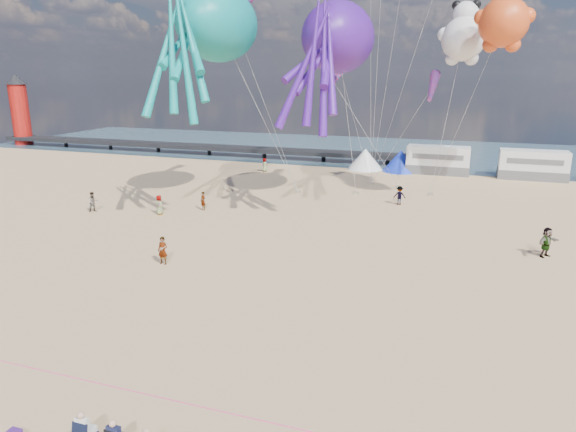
% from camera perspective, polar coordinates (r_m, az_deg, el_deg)
% --- Properties ---
extents(ground, '(120.00, 120.00, 0.00)m').
position_cam_1_polar(ground, '(22.62, -5.88, -12.78)').
color(ground, '#DDB37F').
rests_on(ground, ground).
extents(water, '(120.00, 120.00, 0.00)m').
position_cam_1_polar(water, '(74.25, 12.23, 7.02)').
color(water, '#324F61').
rests_on(water, ground).
extents(pier, '(60.00, 3.00, 0.50)m').
position_cam_1_polar(pier, '(72.61, -11.58, 7.65)').
color(pier, black).
rests_on(pier, ground).
extents(lighthouse, '(2.60, 2.60, 9.00)m').
position_cam_1_polar(lighthouse, '(89.71, -27.59, 9.94)').
color(lighthouse, '#A5140F').
rests_on(lighthouse, ground).
extents(motorhome_0, '(6.60, 2.50, 3.00)m').
position_cam_1_polar(motorhome_0, '(58.76, 16.31, 5.99)').
color(motorhome_0, silver).
rests_on(motorhome_0, ground).
extents(motorhome_1, '(6.60, 2.50, 3.00)m').
position_cam_1_polar(motorhome_1, '(59.11, 25.56, 5.14)').
color(motorhome_1, silver).
rests_on(motorhome_1, ground).
extents(tent_white, '(4.00, 4.00, 2.40)m').
position_cam_1_polar(tent_white, '(59.69, 8.58, 6.30)').
color(tent_white, white).
rests_on(tent_white, ground).
extents(tent_blue, '(4.00, 4.00, 2.40)m').
position_cam_1_polar(tent_blue, '(59.11, 12.41, 6.02)').
color(tent_blue, '#1933CC').
rests_on(tent_blue, ground).
extents(rope_line, '(34.00, 0.03, 0.03)m').
position_cam_1_polar(rope_line, '(18.88, -12.59, -19.37)').
color(rope_line, '#F2338C').
rests_on(rope_line, ground).
extents(standing_person, '(0.61, 0.41, 1.64)m').
position_cam_1_polar(standing_person, '(30.55, -13.74, -3.75)').
color(standing_person, tan).
rests_on(standing_person, ground).
extents(beachgoer_0, '(0.60, 0.66, 1.52)m').
position_cam_1_polar(beachgoer_0, '(57.74, -2.61, 5.70)').
color(beachgoer_0, '#7F6659').
rests_on(beachgoer_0, ground).
extents(beachgoer_1, '(0.86, 0.94, 1.61)m').
position_cam_1_polar(beachgoer_1, '(43.66, -20.83, 1.47)').
color(beachgoer_1, '#7F6659').
rests_on(beachgoer_1, ground).
extents(beachgoer_2, '(0.85, 0.70, 1.59)m').
position_cam_1_polar(beachgoer_2, '(44.01, 12.29, 2.24)').
color(beachgoer_2, '#7F6659').
rests_on(beachgoer_2, ground).
extents(beachgoer_4, '(1.06, 1.11, 1.84)m').
position_cam_1_polar(beachgoer_4, '(34.49, 26.80, -2.62)').
color(beachgoer_4, '#7F6659').
rests_on(beachgoer_4, ground).
extents(beachgoer_5, '(1.44, 1.04, 1.50)m').
position_cam_1_polar(beachgoer_5, '(41.92, -9.42, 1.67)').
color(beachgoer_5, '#7F6659').
rests_on(beachgoer_5, ground).
extents(beachgoer_6, '(0.60, 0.67, 1.54)m').
position_cam_1_polar(beachgoer_6, '(41.28, -14.10, 1.21)').
color(beachgoer_6, '#7F6659').
rests_on(beachgoer_6, ground).
extents(sandbag_a, '(0.50, 0.35, 0.22)m').
position_cam_1_polar(sandbag_a, '(47.15, 1.11, 2.64)').
color(sandbag_a, gray).
rests_on(sandbag_a, ground).
extents(sandbag_b, '(0.50, 0.35, 0.22)m').
position_cam_1_polar(sandbag_b, '(47.38, 7.57, 2.57)').
color(sandbag_b, gray).
rests_on(sandbag_b, ground).
extents(sandbag_c, '(0.50, 0.35, 0.22)m').
position_cam_1_polar(sandbag_c, '(48.19, 15.53, 2.34)').
color(sandbag_c, gray).
rests_on(sandbag_c, ground).
extents(sandbag_d, '(0.50, 0.35, 0.22)m').
position_cam_1_polar(sandbag_d, '(50.54, 12.15, 3.17)').
color(sandbag_d, gray).
rests_on(sandbag_d, ground).
extents(sandbag_e, '(0.50, 0.35, 0.22)m').
position_cam_1_polar(sandbag_e, '(51.42, 9.19, 3.53)').
color(sandbag_e, gray).
rests_on(sandbag_e, ground).
extents(kite_octopus_teal, '(8.75, 11.76, 12.36)m').
position_cam_1_polar(kite_octopus_teal, '(42.75, -7.84, 20.37)').
color(kite_octopus_teal, '#0F8B89').
extents(kite_octopus_purple, '(6.34, 11.24, 12.13)m').
position_cam_1_polar(kite_octopus_purple, '(42.61, 5.61, 19.13)').
color(kite_octopus_purple, '#46158A').
extents(kite_panda, '(4.87, 4.66, 6.01)m').
position_cam_1_polar(kite_panda, '(46.22, 18.90, 18.11)').
color(kite_panda, white).
extents(kite_teddy_orange, '(5.56, 5.44, 6.03)m').
position_cam_1_polar(kite_teddy_orange, '(42.32, 22.85, 19.22)').
color(kite_teddy_orange, '#EB511D').
extents(windsock_left, '(2.15, 6.86, 6.77)m').
position_cam_1_polar(windsock_left, '(46.35, -6.65, 22.01)').
color(windsock_left, red).
extents(windsock_mid, '(1.61, 5.93, 5.85)m').
position_cam_1_polar(windsock_mid, '(48.02, 4.99, 14.78)').
color(windsock_mid, red).
extents(windsock_right, '(1.01, 4.30, 4.27)m').
position_cam_1_polar(windsock_right, '(45.99, 15.77, 13.65)').
color(windsock_right, red).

